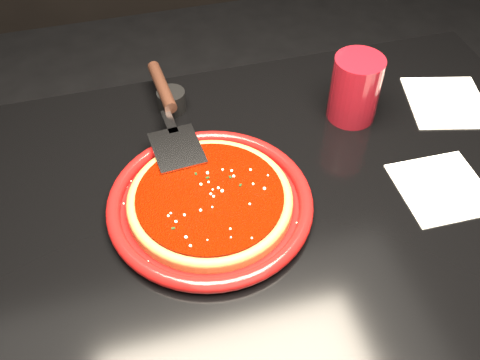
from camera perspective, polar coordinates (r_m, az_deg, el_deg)
name	(u,v)px	position (r m, az deg, el deg)	size (l,w,h in m)	color
table	(257,317)	(1.21, 1.81, -14.38)	(1.20, 0.80, 0.75)	black
plate	(210,203)	(0.89, -3.20, -2.44)	(0.34, 0.34, 0.03)	maroon
pizza_crust	(210,201)	(0.89, -3.21, -2.27)	(0.28, 0.28, 0.01)	brown
pizza_crust_rim	(210,199)	(0.88, -3.23, -1.98)	(0.28, 0.28, 0.02)	brown
pizza_sauce	(210,197)	(0.88, -3.24, -1.77)	(0.24, 0.24, 0.01)	#720D00
parmesan_dusting	(210,194)	(0.88, -3.26, -1.48)	(0.24, 0.24, 0.01)	#F6EBC4
basil_flecks	(210,194)	(0.88, -3.26, -1.52)	(0.22, 0.22, 0.00)	black
pizza_server	(170,112)	(1.02, -7.50, 7.16)	(0.10, 0.36, 0.03)	#B8BABF
cup	(355,89)	(1.05, 12.17, 9.51)	(0.09, 0.09, 0.13)	maroon
napkin_a	(442,188)	(0.99, 20.70, -0.80)	(0.15, 0.15, 0.00)	white
napkin_b	(446,102)	(1.18, 21.15, 7.76)	(0.15, 0.16, 0.00)	white
ramekin	(172,101)	(1.08, -7.31, 8.38)	(0.06, 0.06, 0.04)	black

